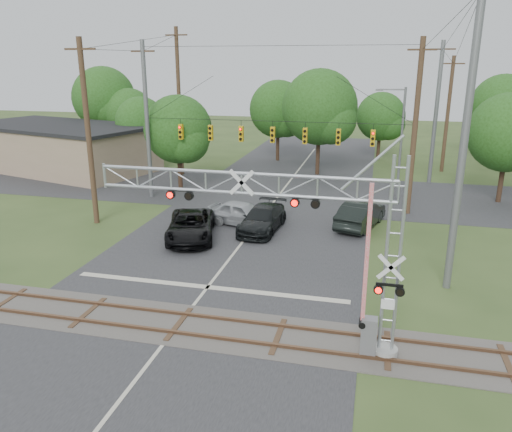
% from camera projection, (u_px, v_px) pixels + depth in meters
% --- Properties ---
extents(ground, '(160.00, 160.00, 0.00)m').
position_uv_depth(ground, '(158.00, 352.00, 17.86)').
color(ground, '#354821').
rests_on(ground, ground).
extents(road_main, '(14.00, 90.00, 0.02)m').
position_uv_depth(road_main, '(234.00, 253.00, 27.14)').
color(road_main, '#28282B').
rests_on(road_main, ground).
extents(road_cross, '(90.00, 12.00, 0.02)m').
position_uv_depth(road_cross, '(282.00, 191.00, 40.15)').
color(road_cross, '#28282B').
rests_on(road_cross, ground).
extents(railroad_track, '(90.00, 3.20, 0.17)m').
position_uv_depth(railroad_track, '(179.00, 324.00, 19.71)').
color(railroad_track, '#4D4843').
rests_on(railroad_track, ground).
extents(crossing_gantry, '(10.92, 0.91, 7.16)m').
position_uv_depth(crossing_gantry, '(298.00, 230.00, 17.01)').
color(crossing_gantry, gray).
rests_on(crossing_gantry, ground).
extents(traffic_signal_span, '(19.34, 0.36, 11.50)m').
position_uv_depth(traffic_signal_span, '(285.00, 127.00, 34.59)').
color(traffic_signal_span, slate).
rests_on(traffic_signal_span, ground).
extents(pickup_black, '(4.08, 6.13, 1.56)m').
position_uv_depth(pickup_black, '(191.00, 226.00, 29.17)').
color(pickup_black, black).
rests_on(pickup_black, ground).
extents(car_dark, '(2.44, 5.30, 1.50)m').
position_uv_depth(car_dark, '(262.00, 219.00, 30.57)').
color(car_dark, black).
rests_on(car_dark, ground).
extents(sedan_silver, '(4.86, 2.91, 1.55)m').
position_uv_depth(sedan_silver, '(242.00, 214.00, 31.57)').
color(sedan_silver, '#A1A5A8').
rests_on(sedan_silver, ground).
extents(suv_dark, '(3.12, 5.36, 1.67)m').
position_uv_depth(suv_dark, '(361.00, 214.00, 31.22)').
color(suv_dark, black).
rests_on(suv_dark, ground).
extents(commercial_building, '(20.27, 13.99, 4.31)m').
position_uv_depth(commercial_building, '(59.00, 147.00, 47.97)').
color(commercial_building, '#8E785E').
rests_on(commercial_building, ground).
extents(streetlight, '(2.20, 0.23, 8.24)m').
position_uv_depth(streetlight, '(399.00, 137.00, 36.97)').
color(streetlight, slate).
rests_on(streetlight, ground).
extents(utility_poles, '(25.54, 27.31, 13.35)m').
position_uv_depth(utility_poles, '(319.00, 117.00, 36.21)').
color(utility_poles, '#442D1F').
rests_on(utility_poles, ground).
extents(treeline, '(53.72, 24.61, 9.60)m').
position_uv_depth(treeline, '(315.00, 111.00, 48.03)').
color(treeline, '#352318').
rests_on(treeline, ground).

